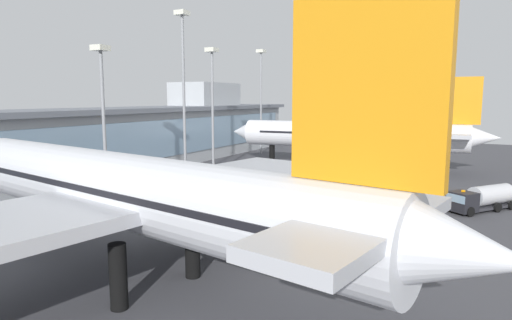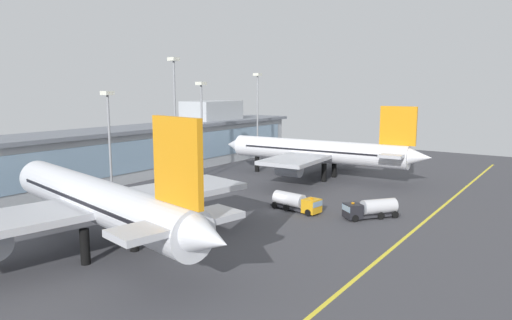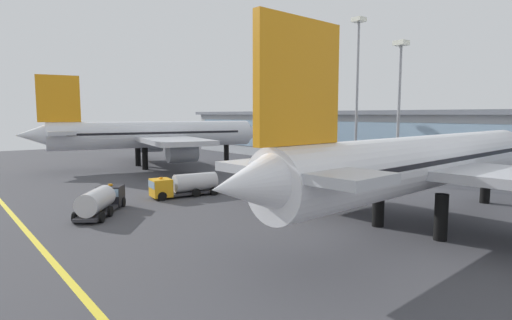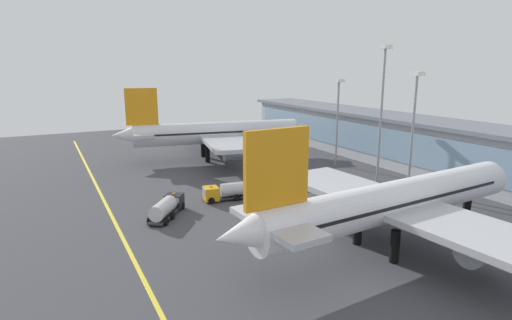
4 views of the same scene
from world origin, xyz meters
TOP-DOWN VIEW (x-y plane):
  - ground_plane at (0.00, 0.00)m, footprint 180.00×180.00m
  - terminal_building at (1.97, 42.85)m, footprint 123.55×14.00m
  - airliner_near_left at (-28.99, 7.40)m, footprint 42.93×48.58m
  - airliner_near_right at (28.63, 7.51)m, footprint 37.37×48.88m
  - fuel_tanker_truck at (4.59, -14.37)m, footprint 8.67×7.41m
  - baggage_tug_near at (1.64, -3.02)m, footprint 3.98×9.29m
  - apron_light_mast_west at (4.79, 27.71)m, footprint 1.80×1.80m
  - apron_light_mast_centre at (40.86, 32.46)m, footprint 1.80×1.80m
  - apron_light_mast_east at (12.74, 27.60)m, footprint 1.80×1.80m
  - apron_light_mast_far_east at (-10.26, 29.28)m, footprint 1.80×1.80m

SIDE VIEW (x-z plane):
  - ground_plane at x=0.00m, z-range 0.00..0.00m
  - fuel_tanker_truck at x=4.59m, z-range 0.06..2.96m
  - baggage_tug_near at x=1.64m, z-range 0.06..2.96m
  - airliner_near_right at x=28.63m, z-range -2.22..14.24m
  - terminal_building at x=1.97m, z-range -2.11..14.37m
  - airliner_near_left at x=-28.99m, z-range -2.36..15.15m
  - apron_light_mast_far_east at x=-10.26m, z-range 3.40..22.97m
  - apron_light_mast_east at x=12.74m, z-range 3.52..24.92m
  - apron_light_mast_centre at x=40.86m, z-range 3.66..27.66m
  - apron_light_mast_west at x=4.79m, z-range 3.77..29.92m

